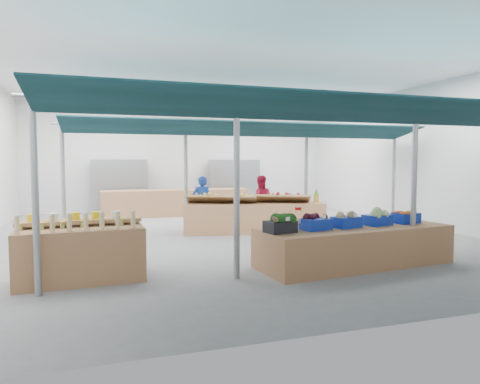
{
  "coord_description": "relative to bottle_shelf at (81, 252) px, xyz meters",
  "views": [
    {
      "loc": [
        -3.07,
        -10.65,
        1.93
      ],
      "look_at": [
        -0.17,
        -1.6,
        1.26
      ],
      "focal_mm": 32.0,
      "sensor_mm": 36.0,
      "label": 1
    }
  ],
  "objects": [
    {
      "name": "bottle_shelf",
      "position": [
        0.0,
        0.0,
        0.0
      ],
      "size": [
        2.0,
        1.26,
        1.15
      ],
      "rotation": [
        0.0,
        0.0,
        0.05
      ],
      "color": "#9A6943",
      "rests_on": "floor"
    },
    {
      "name": "crate_beets",
      "position": [
        3.96,
        -0.54,
        0.39
      ],
      "size": [
        0.56,
        0.45,
        0.29
      ],
      "rotation": [
        0.0,
        0.0,
        0.22
      ],
      "color": "#0F2BA3",
      "rests_on": "veg_counter"
    },
    {
      "name": "apple_heap_red",
      "position": [
        5.02,
        3.42,
        0.51
      ],
      "size": [
        1.65,
        1.22,
        0.27
      ],
      "rotation": [
        0.0,
        0.0,
        -0.39
      ],
      "color": "#997247",
      "rests_on": "fruit_counter"
    },
    {
      "name": "sparrow",
      "position": [
        3.09,
        -0.76,
        0.5
      ],
      "size": [
        0.12,
        0.09,
        0.11
      ],
      "rotation": [
        0.0,
        0.0,
        0.22
      ],
      "color": "brown",
      "rests_on": "crate_broccoli"
    },
    {
      "name": "pole_ribbon",
      "position": [
        3.67,
        -0.42,
        0.61
      ],
      "size": [
        0.12,
        0.12,
        0.28
      ],
      "color": "red",
      "rests_on": "pole_grid"
    },
    {
      "name": "pineapple",
      "position": [
        5.95,
        3.23,
        0.53
      ],
      "size": [
        0.14,
        0.14,
        0.39
      ],
      "rotation": [
        0.0,
        0.0,
        -0.39
      ],
      "color": "#8C6019",
      "rests_on": "fruit_counter"
    },
    {
      "name": "crate_carrots",
      "position": [
        6.06,
        -0.31,
        0.37
      ],
      "size": [
        0.56,
        0.45,
        0.29
      ],
      "rotation": [
        0.0,
        0.0,
        0.22
      ],
      "color": "#0F2BA3",
      "rests_on": "veg_counter"
    },
    {
      "name": "floor",
      "position": [
        3.44,
        3.33,
        -0.47
      ],
      "size": [
        13.0,
        13.0,
        0.0
      ],
      "primitive_type": "plane",
      "color": "slate",
      "rests_on": "ground"
    },
    {
      "name": "vendor_right",
      "position": [
        4.88,
        4.76,
        0.29
      ],
      "size": [
        0.84,
        0.71,
        1.53
      ],
      "primitive_type": "imported",
      "rotation": [
        0.0,
        0.0,
        2.95
      ],
      "color": "#A81435",
      "rests_on": "floor"
    },
    {
      "name": "crate_stack",
      "position": [
        5.86,
        -0.67,
        -0.18
      ],
      "size": [
        0.56,
        0.45,
        0.59
      ],
      "primitive_type": "cube",
      "rotation": [
        0.0,
        0.0,
        -0.23
      ],
      "color": "#0F2BA3",
      "rests_on": "floor"
    },
    {
      "name": "back_shelving_right",
      "position": [
        5.44,
        9.33,
        0.53
      ],
      "size": [
        2.0,
        0.5,
        2.0
      ],
      "primitive_type": "cube",
      "color": "#B23F33",
      "rests_on": "floor"
    },
    {
      "name": "crate_broccoli",
      "position": [
        3.24,
        -0.62,
        0.41
      ],
      "size": [
        0.56,
        0.45,
        0.35
      ],
      "rotation": [
        0.0,
        0.0,
        0.22
      ],
      "color": "black",
      "rests_on": "veg_counter"
    },
    {
      "name": "fruit_counter",
      "position": [
        4.28,
        3.66,
        -0.06
      ],
      "size": [
        3.92,
        1.64,
        0.82
      ],
      "primitive_type": "cube",
      "rotation": [
        0.0,
        0.0,
        -0.2
      ],
      "color": "#9A6943",
      "rests_on": "floor"
    },
    {
      "name": "veg_counter",
      "position": [
        4.83,
        -0.44,
        -0.11
      ],
      "size": [
        3.84,
        1.64,
        0.72
      ],
      "primitive_type": "cube",
      "rotation": [
        0.0,
        0.0,
        0.11
      ],
      "color": "#9A6943",
      "rests_on": "floor"
    },
    {
      "name": "vendor_left",
      "position": [
        3.08,
        4.76,
        0.29
      ],
      "size": [
        0.62,
        0.47,
        1.53
      ],
      "primitive_type": "imported",
      "rotation": [
        0.0,
        0.0,
        2.95
      ],
      "color": "navy",
      "rests_on": "floor"
    },
    {
      "name": "far_counter",
      "position": [
        2.86,
        8.08,
        -0.0
      ],
      "size": [
        5.21,
        1.06,
        0.94
      ],
      "primitive_type": "cube",
      "rotation": [
        0.0,
        0.0,
        0.0
      ],
      "color": "#9A6943",
      "rests_on": "floor"
    },
    {
      "name": "hall",
      "position": [
        3.44,
        4.77,
        2.18
      ],
      "size": [
        13.0,
        13.0,
        13.0
      ],
      "color": "silver",
      "rests_on": "ground"
    },
    {
      "name": "awnings",
      "position": [
        4.19,
        1.58,
        2.31
      ],
      "size": [
        9.5,
        7.08,
        0.3
      ],
      "color": "black",
      "rests_on": "pole_grid"
    },
    {
      "name": "crate_celeriac",
      "position": [
        4.62,
        -0.46,
        0.4
      ],
      "size": [
        0.56,
        0.45,
        0.31
      ],
      "rotation": [
        0.0,
        0.0,
        0.22
      ],
      "color": "#0F2BA3",
      "rests_on": "veg_counter"
    },
    {
      "name": "back_shelving_left",
      "position": [
        0.94,
        9.33,
        0.53
      ],
      "size": [
        2.0,
        0.5,
        2.0
      ],
      "primitive_type": "cube",
      "color": "#B23F33",
      "rests_on": "floor"
    },
    {
      "name": "crate_cabbage",
      "position": [
        5.34,
        -0.39,
        0.41
      ],
      "size": [
        0.56,
        0.45,
        0.35
      ],
      "rotation": [
        0.0,
        0.0,
        0.22
      ],
      "color": "#0F2BA3",
      "rests_on": "veg_counter"
    },
    {
      "name": "pole_grid",
      "position": [
        4.19,
        1.58,
        1.34
      ],
      "size": [
        10.0,
        4.6,
        3.0
      ],
      "color": "gray",
      "rests_on": "floor"
    },
    {
      "name": "apple_heap_yellow",
      "position": [
        3.37,
        3.74,
        0.51
      ],
      "size": [
        2.02,
        1.37,
        0.27
      ],
      "rotation": [
        0.0,
        0.0,
        -0.39
      ],
      "color": "#997247",
      "rests_on": "fruit_counter"
    }
  ]
}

